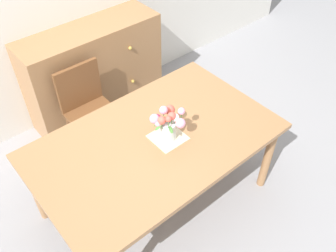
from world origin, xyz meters
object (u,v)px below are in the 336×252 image
object	(u,v)px
dining_table	(155,146)
flower_vase	(168,123)
chair_far	(88,106)
dresser	(95,73)

from	to	relation	value
dining_table	flower_vase	distance (m)	0.25
dining_table	flower_vase	world-z (taller)	flower_vase
dining_table	chair_far	size ratio (longest dim) A/B	2.02
dining_table	dresser	world-z (taller)	dresser
chair_far	dresser	xyz separation A→B (m)	(0.34, 0.43, -0.02)
dresser	chair_far	bearing A→B (deg)	-128.17
dining_table	dresser	distance (m)	1.37
flower_vase	dining_table	bearing A→B (deg)	147.81
dresser	flower_vase	bearing A→B (deg)	-97.85
chair_far	dresser	bearing A→B (deg)	-128.17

